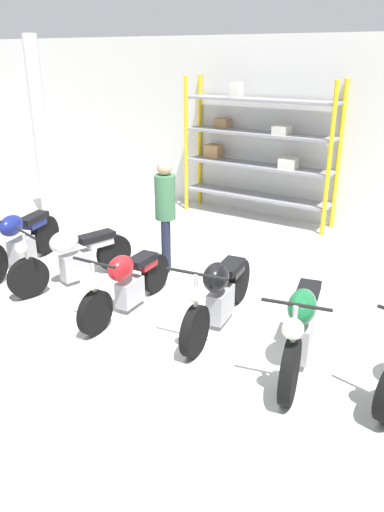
{
  "coord_description": "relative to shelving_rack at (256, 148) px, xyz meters",
  "views": [
    {
      "loc": [
        3.39,
        -4.88,
        3.26
      ],
      "look_at": [
        0.0,
        0.4,
        0.7
      ],
      "focal_mm": 35.0,
      "sensor_mm": 36.0,
      "label": 1
    }
  ],
  "objects": [
    {
      "name": "motorcycle_red",
      "position": [
        0.44,
        -4.72,
        -1.03
      ],
      "size": [
        0.63,
        1.93,
        0.96
      ],
      "rotation": [
        0.0,
        0.0,
        -1.51
      ],
      "color": "black",
      "rests_on": "ground_plane"
    },
    {
      "name": "motorcycle_white",
      "position": [
        -0.81,
        -4.42,
        -1.04
      ],
      "size": [
        0.78,
        2.0,
        0.98
      ],
      "rotation": [
        0.0,
        0.0,
        -1.84
      ],
      "color": "black",
      "rests_on": "ground_plane"
    },
    {
      "name": "motorcycle_blue",
      "position": [
        -1.94,
        -4.52,
        -1.0
      ],
      "size": [
        0.76,
        2.07,
        1.05
      ],
      "rotation": [
        0.0,
        0.0,
        -1.32
      ],
      "color": "black",
      "rests_on": "ground_plane"
    },
    {
      "name": "back_wall",
      "position": [
        1.03,
        0.36,
        0.33
      ],
      "size": [
        30.0,
        0.08,
        3.6
      ],
      "color": "silver",
      "rests_on": "ground_plane"
    },
    {
      "name": "support_pillar",
      "position": [
        -3.58,
        -2.41,
        0.33
      ],
      "size": [
        0.28,
        0.28,
        3.6
      ],
      "color": "silver",
      "rests_on": "ground_plane"
    },
    {
      "name": "motorcycle_green",
      "position": [
        2.86,
        -4.63,
        -0.99
      ],
      "size": [
        0.76,
        2.02,
        1.08
      ],
      "rotation": [
        0.0,
        0.0,
        -1.35
      ],
      "color": "black",
      "rests_on": "ground_plane"
    },
    {
      "name": "person_browsing",
      "position": [
        0.07,
        -3.27,
        -0.41
      ],
      "size": [
        0.44,
        0.44,
        1.79
      ],
      "rotation": [
        0.0,
        0.0,
        3.66
      ],
      "color": "#1E2338",
      "rests_on": "ground_plane"
    },
    {
      "name": "shelving_rack",
      "position": [
        0.0,
        0.0,
        0.0
      ],
      "size": [
        3.21,
        0.63,
        2.83
      ],
      "color": "yellow",
      "rests_on": "ground_plane"
    },
    {
      "name": "ground_plane",
      "position": [
        1.03,
        -4.4,
        -1.47
      ],
      "size": [
        30.0,
        30.0,
        0.0
      ],
      "primitive_type": "plane",
      "color": "silver"
    },
    {
      "name": "motorcycle_black",
      "position": [
        1.67,
        -4.35,
        -1.02
      ],
      "size": [
        0.73,
        2.1,
        1.02
      ],
      "rotation": [
        0.0,
        0.0,
        -1.43
      ],
      "color": "black",
      "rests_on": "ground_plane"
    }
  ]
}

